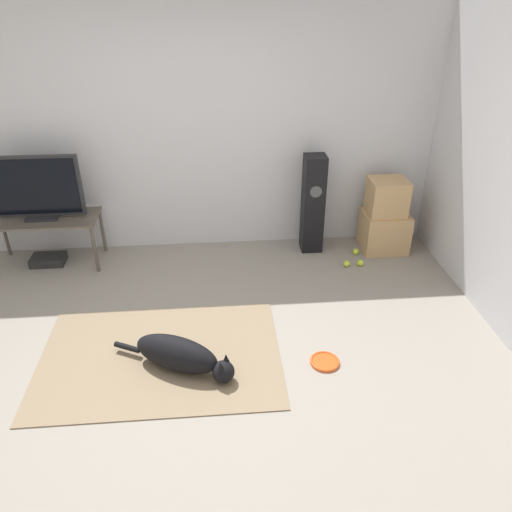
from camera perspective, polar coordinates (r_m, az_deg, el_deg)
The scene contains 14 objects.
ground_plane at distance 3.97m, azimuth -7.57°, elevation -12.65°, with size 12.00×12.00×0.00m, color gray.
wall_back at distance 5.24m, azimuth -7.84°, elevation 14.03°, with size 8.00×0.06×2.55m.
area_rug at distance 4.11m, azimuth -10.86°, elevation -11.22°, with size 1.89×1.29×0.01m.
dog at distance 3.88m, azimuth -8.59°, elevation -11.15°, with size 0.95×0.53×0.28m.
frisbee at distance 4.02m, azimuth 7.87°, elevation -11.87°, with size 0.23×0.23×0.03m.
cardboard_box_lower at distance 5.61m, azimuth 14.41°, elevation 2.78°, with size 0.47×0.42×0.42m.
cardboard_box_upper at distance 5.45m, azimuth 14.74°, elevation 6.55°, with size 0.39×0.34×0.38m.
floor_speaker at distance 5.33m, azimuth 6.52°, elevation 5.90°, with size 0.22×0.23×1.06m.
tv_stand at distance 5.48m, azimuth -23.03°, elevation 3.45°, with size 1.07×0.49×0.52m.
tv at distance 5.34m, azimuth -23.81°, elevation 7.09°, with size 0.87×0.20×0.65m.
tennis_ball_by_boxes at distance 5.50m, azimuth 11.33°, elevation 0.50°, with size 0.07×0.07×0.07m.
tennis_ball_near_speaker at distance 5.26m, azimuth 10.33°, elevation -0.88°, with size 0.07×0.07×0.07m.
tennis_ball_loose_on_carpet at distance 5.30m, azimuth 11.85°, elevation -0.78°, with size 0.07×0.07×0.07m.
game_console at distance 5.66m, azimuth -22.64°, elevation -0.39°, with size 0.34×0.23×0.09m.
Camera 1 is at (0.25, -2.95, 2.65)m, focal length 35.00 mm.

